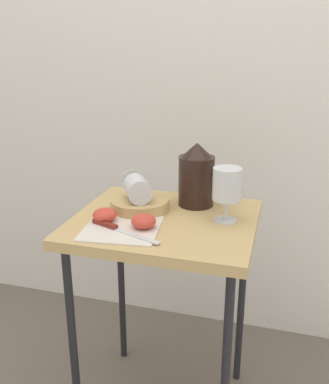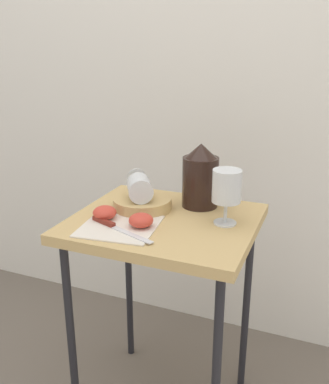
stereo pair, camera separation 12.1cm
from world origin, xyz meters
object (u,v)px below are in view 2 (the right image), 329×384
at_px(apple_half_left, 105,212).
at_px(apple_half_right, 141,220).
at_px(wine_glass_upright, 227,189).
at_px(wine_glass_tipped_near, 140,188).
at_px(table, 164,242).
at_px(basket_tray, 142,203).
at_px(knife, 113,226).
at_px(pitcher, 201,181).

height_order(apple_half_left, apple_half_right, same).
bearing_deg(wine_glass_upright, wine_glass_tipped_near, 178.66).
xyz_separation_m(wine_glass_upright, wine_glass_tipped_near, (-0.26, 0.01, -0.03)).
bearing_deg(table, wine_glass_upright, 9.03).
distance_m(basket_tray, apple_half_left, 0.14).
distance_m(basket_tray, wine_glass_tipped_near, 0.06).
height_order(basket_tray, wine_glass_tipped_near, wine_glass_tipped_near).
relative_size(table, knife, 3.10).
relative_size(basket_tray, wine_glass_tipped_near, 1.07).
height_order(wine_glass_upright, wine_glass_tipped_near, wine_glass_upright).
distance_m(table, pitcher, 0.21).
relative_size(apple_half_left, knife, 0.31).
height_order(table, apple_half_left, apple_half_left).
distance_m(basket_tray, apple_half_right, 0.15).
xyz_separation_m(basket_tray, apple_half_right, (0.06, -0.13, 0.01)).
relative_size(table, wine_glass_upright, 4.37).
xyz_separation_m(apple_half_right, knife, (-0.07, -0.03, -0.01)).
distance_m(table, wine_glass_upright, 0.25).
xyz_separation_m(pitcher, wine_glass_tipped_near, (-0.16, -0.10, -0.01)).
bearing_deg(knife, wine_glass_upright, 28.30).
xyz_separation_m(table, wine_glass_tipped_near, (-0.09, 0.03, 0.15)).
bearing_deg(wine_glass_tipped_near, pitcher, 32.64).
bearing_deg(basket_tray, apple_half_left, -117.24).
relative_size(basket_tray, wine_glass_upright, 1.14).
xyz_separation_m(wine_glass_tipped_near, apple_half_left, (-0.06, -0.11, -0.05)).
bearing_deg(apple_half_left, wine_glass_upright, 17.48).
xyz_separation_m(apple_half_left, knife, (0.05, -0.05, -0.01)).
bearing_deg(table, apple_half_left, -153.91).
height_order(table, pitcher, pitcher).
bearing_deg(apple_half_right, wine_glass_upright, 29.32).
bearing_deg(knife, apple_half_right, 25.19).
distance_m(apple_half_left, knife, 0.07).
xyz_separation_m(table, wine_glass_upright, (0.17, 0.03, 0.18)).
bearing_deg(pitcher, apple_half_left, -136.08).
height_order(wine_glass_tipped_near, apple_half_right, wine_glass_tipped_near).
bearing_deg(pitcher, wine_glass_tipped_near, -147.36).
bearing_deg(knife, basket_tray, 85.72).
relative_size(pitcher, wine_glass_upright, 1.26).
bearing_deg(table, knife, -130.59).
xyz_separation_m(table, knife, (-0.10, -0.12, 0.08)).
relative_size(pitcher, knife, 0.90).
distance_m(wine_glass_tipped_near, apple_half_right, 0.14).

